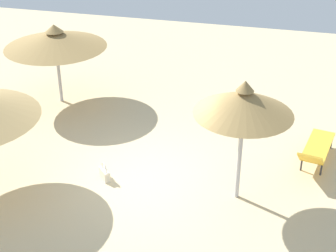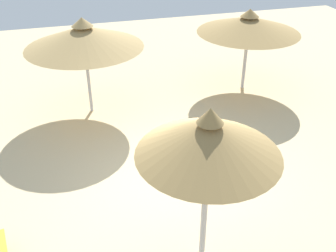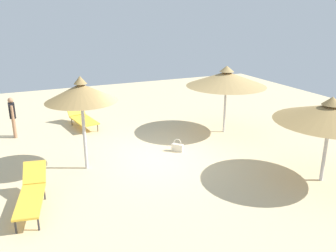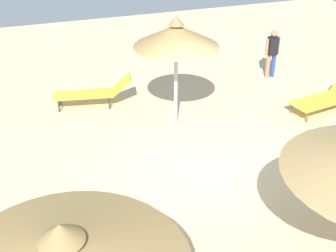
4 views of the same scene
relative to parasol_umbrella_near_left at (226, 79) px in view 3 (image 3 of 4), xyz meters
name	(u,v)px [view 3 (image 3 of 4)]	position (x,y,z in m)	size (l,w,h in m)	color
ground	(147,161)	(3.68, 1.28, -2.14)	(24.00, 24.00, 0.10)	beige
parasol_umbrella_near_left	(226,79)	(0.00, 0.00, 0.00)	(2.99, 2.99, 2.57)	#B2B2B7
parasol_umbrella_center	(81,93)	(5.57, 1.17, 0.23)	(2.04, 2.04, 2.79)	#B2B2B7
parasol_umbrella_edge	(331,113)	(-0.24, 4.63, -0.13)	(2.94, 2.94, 2.39)	#B2B2B7
lounge_chair_near_right	(31,193)	(7.21, 2.93, -1.67)	(0.94, 2.16, 0.82)	gold
lounge_chair_far_left	(82,117)	(4.91, -2.90, -1.69)	(1.01, 2.07, 0.85)	gold
person_standing_back	(13,115)	(7.44, -2.66, -1.24)	(0.23, 0.48, 1.51)	navy
handbag	(177,147)	(2.50, 1.07, -1.94)	(0.36, 0.38, 0.44)	beige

